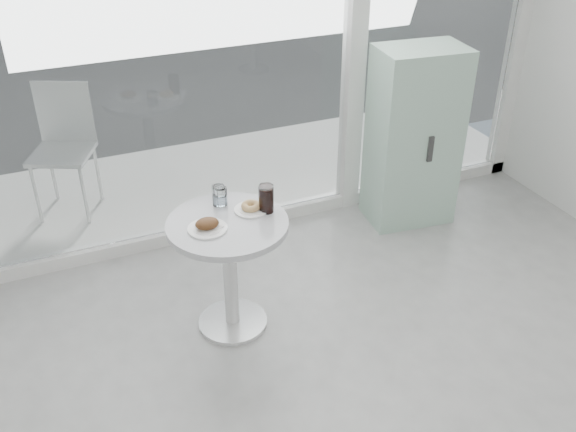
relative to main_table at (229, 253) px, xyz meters
name	(u,v)px	position (x,y,z in m)	size (l,w,h in m)	color
storefront	(249,6)	(0.57, 1.10, 1.16)	(5.00, 0.14, 3.00)	white
main_table	(229,253)	(0.00, 0.00, 0.00)	(0.72, 0.72, 0.77)	silver
patio_deck	(217,179)	(0.50, 1.90, -0.53)	(5.60, 1.60, 0.05)	white
mint_cabinet	(414,138)	(1.74, 0.71, 0.15)	(0.69, 0.50, 1.40)	#9CC7AE
patio_chair	(63,141)	(-0.73, 1.87, 0.08)	(0.59, 0.59, 1.02)	silver
plate_fritter	(208,225)	(-0.13, -0.03, 0.25)	(0.23, 0.23, 0.07)	white
plate_donut	(251,208)	(0.17, 0.07, 0.24)	(0.21, 0.21, 0.05)	white
water_tumbler_a	(219,196)	(0.02, 0.21, 0.28)	(0.08, 0.08, 0.13)	white
water_tumbler_b	(222,197)	(0.03, 0.20, 0.27)	(0.07, 0.07, 0.11)	white
cola_glass	(266,199)	(0.26, 0.02, 0.30)	(0.09, 0.09, 0.17)	white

